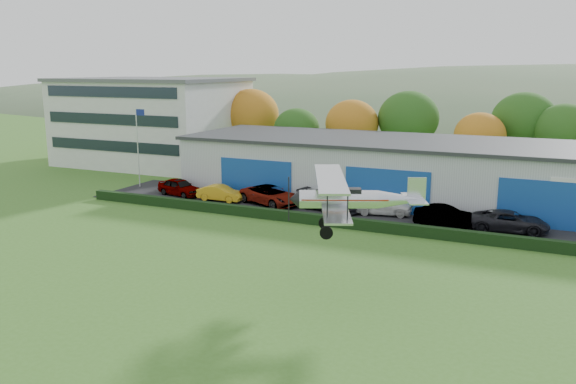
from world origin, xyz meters
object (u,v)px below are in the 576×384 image
at_px(car_2, 270,195).
at_px(car_3, 330,201).
at_px(hangar, 404,169).
at_px(car_6, 510,221).
at_px(biplane, 350,197).
at_px(car_0, 180,187).
at_px(car_5, 446,216).
at_px(office_block, 153,121).
at_px(car_4, 382,205).
at_px(flagpole, 138,139).
at_px(car_1, 221,193).

height_order(car_2, car_3, same).
relative_size(hangar, car_6, 7.55).
bearing_deg(biplane, car_3, 90.38).
bearing_deg(car_0, hangar, -54.07).
relative_size(car_0, car_5, 0.99).
relative_size(office_block, car_6, 3.83).
height_order(car_4, car_6, car_4).
bearing_deg(car_6, car_4, 78.87).
xyz_separation_m(car_4, car_5, (5.25, -1.44, -0.04)).
xyz_separation_m(hangar, car_3, (-4.40, -7.30, -1.80)).
distance_m(office_block, flagpole, 15.33).
relative_size(car_0, biplane, 0.58).
bearing_deg(office_block, car_0, -46.48).
bearing_deg(biplane, car_5, 57.05).
bearing_deg(biplane, car_4, 76.14).
xyz_separation_m(car_1, biplane, (17.02, -15.23, 4.31)).
bearing_deg(biplane, car_0, 121.00).
height_order(hangar, car_1, hangar).
height_order(car_2, car_5, car_2).
distance_m(flagpole, car_6, 34.77).
distance_m(car_6, biplane, 17.42).
distance_m(flagpole, car_3, 20.90).
bearing_deg(car_5, office_block, 60.46).
relative_size(hangar, car_2, 6.96).
distance_m(car_0, car_1, 4.57).
bearing_deg(car_0, car_6, -76.60).
height_order(office_block, car_5, office_block).
bearing_deg(car_2, office_block, 79.38).
height_order(car_3, car_4, car_3).
distance_m(flagpole, car_0, 7.30).
bearing_deg(flagpole, car_6, -3.23).
relative_size(car_5, car_6, 0.87).
bearing_deg(hangar, car_1, -150.85).
distance_m(car_0, car_3, 14.60).
relative_size(car_1, car_4, 0.88).
xyz_separation_m(car_1, car_6, (24.04, 0.13, 0.06)).
height_order(car_1, car_3, car_3).
distance_m(hangar, car_1, 16.65).
xyz_separation_m(car_4, biplane, (2.68, -16.35, 4.19)).
relative_size(car_0, car_1, 1.10).
bearing_deg(flagpole, office_block, 121.97).
xyz_separation_m(flagpole, car_6, (34.48, -1.95, -3.99)).
relative_size(car_0, car_4, 0.98).
distance_m(hangar, biplane, 23.55).
bearing_deg(car_0, car_1, -80.38).
distance_m(flagpole, car_2, 15.68).
height_order(car_1, car_4, car_4).
relative_size(car_1, car_2, 0.72).
relative_size(car_0, car_6, 0.86).
distance_m(car_3, biplane, 17.94).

